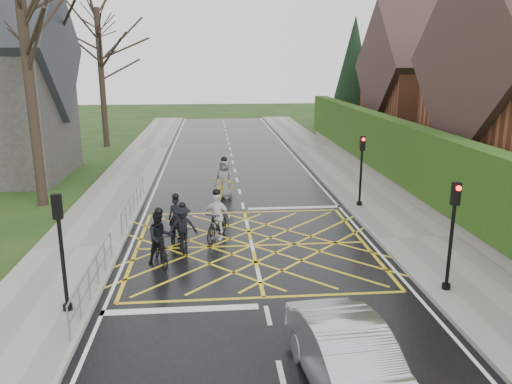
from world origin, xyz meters
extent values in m
plane|color=black|center=(0.00, 0.00, 0.00)|extent=(120.00, 120.00, 0.00)
cube|color=black|center=(0.00, 0.00, 0.01)|extent=(9.00, 80.00, 0.01)
cube|color=gray|center=(6.00, 0.00, 0.07)|extent=(3.00, 80.00, 0.15)
cube|color=gray|center=(-6.00, 0.00, 0.07)|extent=(3.00, 80.00, 0.15)
cube|color=slate|center=(7.75, 6.00, 0.35)|extent=(0.50, 38.00, 0.70)
cube|color=#1A370F|center=(7.75, 6.00, 2.10)|extent=(0.90, 38.00, 2.80)
cube|color=brown|center=(14.75, 18.00, 3.00)|extent=(9.00, 8.00, 6.00)
cube|color=#352220|center=(14.75, 18.00, 5.90)|extent=(9.80, 8.80, 8.80)
cube|color=brown|center=(17.45, 18.00, 8.50)|extent=(0.70, 0.70, 1.60)
cylinder|color=black|center=(10.75, 26.00, 0.60)|extent=(0.50, 0.50, 1.20)
cone|color=black|center=(10.75, 26.00, 5.00)|extent=(4.60, 4.60, 10.00)
cylinder|color=black|center=(-9.00, 6.00, 5.50)|extent=(0.44, 0.44, 11.00)
cylinder|color=black|center=(-10.00, 14.00, 6.00)|extent=(0.44, 0.44, 12.00)
cylinder|color=black|center=(-9.30, 22.00, 5.00)|extent=(0.44, 0.44, 10.00)
cylinder|color=slate|center=(-4.65, -3.50, 1.00)|extent=(0.05, 5.00, 0.05)
cylinder|color=slate|center=(-4.65, -3.50, 0.55)|extent=(0.04, 5.00, 0.04)
cylinder|color=slate|center=(-4.65, -6.00, 0.50)|extent=(0.04, 0.04, 1.00)
cylinder|color=slate|center=(-4.65, -1.00, 0.50)|extent=(0.04, 0.04, 1.00)
cylinder|color=slate|center=(-4.65, 4.00, 1.00)|extent=(0.05, 6.00, 0.05)
cylinder|color=slate|center=(-4.65, 4.00, 0.55)|extent=(0.04, 6.00, 0.04)
cylinder|color=slate|center=(-4.65, 1.00, 0.50)|extent=(0.04, 0.04, 1.00)
cylinder|color=slate|center=(-4.65, 7.00, 0.50)|extent=(0.04, 0.04, 1.00)
cylinder|color=black|center=(5.10, 4.20, 1.50)|extent=(0.10, 0.10, 3.00)
cylinder|color=black|center=(5.10, 4.20, 0.15)|extent=(0.24, 0.24, 0.30)
cube|color=black|center=(5.10, 4.20, 2.90)|extent=(0.22, 0.16, 0.62)
sphere|color=#FF0C0C|center=(5.10, 4.08, 3.08)|extent=(0.14, 0.14, 0.14)
cylinder|color=black|center=(5.10, -4.20, 1.50)|extent=(0.10, 0.10, 3.00)
cylinder|color=black|center=(5.10, -4.20, 0.15)|extent=(0.24, 0.24, 0.30)
cube|color=black|center=(5.10, -4.20, 2.90)|extent=(0.22, 0.16, 0.62)
sphere|color=#FF0C0C|center=(5.10, -4.32, 3.08)|extent=(0.14, 0.14, 0.14)
cylinder|color=black|center=(-5.10, -4.50, 1.50)|extent=(0.10, 0.10, 3.00)
cylinder|color=black|center=(-5.10, -4.50, 0.15)|extent=(0.24, 0.24, 0.30)
cube|color=black|center=(-5.10, -4.50, 2.90)|extent=(0.22, 0.16, 0.62)
sphere|color=#FF0C0C|center=(-5.10, -4.38, 3.08)|extent=(0.14, 0.14, 0.14)
imported|color=black|center=(-2.68, 0.96, 0.46)|extent=(0.83, 1.81, 0.92)
imported|color=black|center=(-2.68, 1.06, 0.78)|extent=(0.61, 0.44, 1.56)
sphere|color=black|center=(-2.68, 1.06, 1.58)|extent=(0.24, 0.24, 0.24)
imported|color=black|center=(-3.05, -1.30, 0.56)|extent=(1.09, 1.92, 1.11)
imported|color=black|center=(-3.05, -1.20, 0.85)|extent=(0.99, 0.88, 1.70)
sphere|color=black|center=(-3.05, -1.20, 1.72)|extent=(0.27, 0.27, 0.27)
imported|color=black|center=(-2.39, -0.10, 0.45)|extent=(0.75, 1.77, 0.90)
imported|color=black|center=(-2.39, 0.00, 0.77)|extent=(1.04, 0.66, 1.53)
sphere|color=black|center=(-2.39, 0.00, 1.55)|extent=(0.24, 0.24, 0.24)
imported|color=black|center=(-1.21, 0.73, 0.57)|extent=(1.21, 1.96, 1.14)
imported|color=silver|center=(-1.21, 0.83, 0.87)|extent=(1.11, 0.78, 1.74)
sphere|color=black|center=(-1.21, 0.83, 1.76)|extent=(0.27, 0.27, 0.27)
imported|color=gold|center=(-0.78, 6.37, 0.54)|extent=(1.48, 2.17, 1.08)
imported|color=#5B5C62|center=(-0.78, 6.47, 0.92)|extent=(1.06, 0.89, 1.84)
sphere|color=black|center=(-0.78, 6.47, 1.86)|extent=(0.29, 0.29, 0.29)
imported|color=#AEB1B5|center=(1.24, -8.25, 0.71)|extent=(2.00, 4.44, 1.41)
camera|label=1|loc=(-1.33, -16.46, 6.32)|focal=35.00mm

